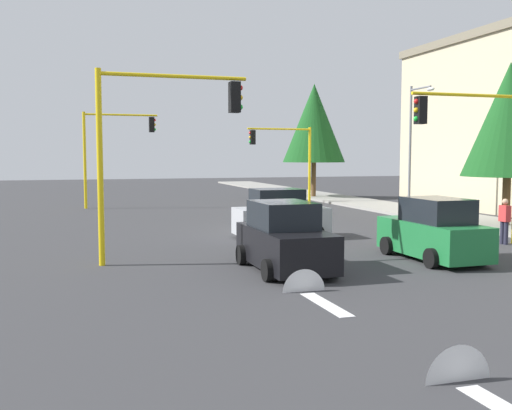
{
  "coord_description": "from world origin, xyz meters",
  "views": [
    {
      "loc": [
        24.13,
        -8.32,
        3.3
      ],
      "look_at": [
        0.29,
        -0.87,
        1.2
      ],
      "focal_mm": 41.51,
      "sensor_mm": 36.0,
      "label": 1
    }
  ],
  "objects_px": {
    "traffic_signal_near_left": "(476,137)",
    "car_silver": "(280,216)",
    "traffic_signal_far_left": "(284,149)",
    "traffic_signal_near_right": "(160,128)",
    "tree_roadside_near": "(509,120)",
    "car_green": "(433,232)",
    "pedestrian_crossing": "(505,220)",
    "traffic_signal_far_right": "(114,141)",
    "tree_roadside_far": "(314,123)",
    "car_black": "(284,239)",
    "street_lamp_curbside": "(414,136)"
  },
  "relations": [
    {
      "from": "traffic_signal_near_left",
      "to": "pedestrian_crossing",
      "type": "height_order",
      "value": "traffic_signal_near_left"
    },
    {
      "from": "car_black",
      "to": "pedestrian_crossing",
      "type": "height_order",
      "value": "car_black"
    },
    {
      "from": "traffic_signal_near_left",
      "to": "car_silver",
      "type": "distance_m",
      "value": 7.9
    },
    {
      "from": "traffic_signal_near_right",
      "to": "car_green",
      "type": "height_order",
      "value": "traffic_signal_near_right"
    },
    {
      "from": "car_green",
      "to": "traffic_signal_far_left",
      "type": "bearing_deg",
      "value": 172.08
    },
    {
      "from": "traffic_signal_near_right",
      "to": "tree_roadside_near",
      "type": "bearing_deg",
      "value": 103.85
    },
    {
      "from": "car_silver",
      "to": "traffic_signal_far_right",
      "type": "bearing_deg",
      "value": -161.51
    },
    {
      "from": "traffic_signal_near_right",
      "to": "car_silver",
      "type": "bearing_deg",
      "value": 126.88
    },
    {
      "from": "traffic_signal_far_right",
      "to": "traffic_signal_near_left",
      "type": "bearing_deg",
      "value": 29.74
    },
    {
      "from": "traffic_signal_near_right",
      "to": "tree_roadside_near",
      "type": "xyz_separation_m",
      "value": [
        -4.0,
        16.22,
        0.76
      ]
    },
    {
      "from": "car_green",
      "to": "traffic_signal_near_left",
      "type": "bearing_deg",
      "value": 124.25
    },
    {
      "from": "traffic_signal_far_left",
      "to": "traffic_signal_far_right",
      "type": "height_order",
      "value": "traffic_signal_far_right"
    },
    {
      "from": "traffic_signal_far_right",
      "to": "tree_roadside_far",
      "type": "relative_size",
      "value": 0.68
    },
    {
      "from": "street_lamp_curbside",
      "to": "pedestrian_crossing",
      "type": "height_order",
      "value": "street_lamp_curbside"
    },
    {
      "from": "traffic_signal_far_left",
      "to": "traffic_signal_near_left",
      "type": "xyz_separation_m",
      "value": [
        20.0,
        0.06,
        0.24
      ]
    },
    {
      "from": "traffic_signal_far_left",
      "to": "traffic_signal_far_right",
      "type": "xyz_separation_m",
      "value": [
        -0.0,
        -11.37,
        0.49
      ]
    },
    {
      "from": "street_lamp_curbside",
      "to": "tree_roadside_far",
      "type": "relative_size",
      "value": 0.8
    },
    {
      "from": "traffic_signal_far_left",
      "to": "tree_roadside_near",
      "type": "bearing_deg",
      "value": 16.94
    },
    {
      "from": "traffic_signal_far_left",
      "to": "car_black",
      "type": "height_order",
      "value": "traffic_signal_far_left"
    },
    {
      "from": "traffic_signal_far_right",
      "to": "car_green",
      "type": "xyz_separation_m",
      "value": [
        22.14,
        8.29,
        -3.32
      ]
    },
    {
      "from": "tree_roadside_far",
      "to": "car_black",
      "type": "xyz_separation_m",
      "value": [
        26.34,
        -12.03,
        -4.84
      ]
    },
    {
      "from": "car_green",
      "to": "pedestrian_crossing",
      "type": "height_order",
      "value": "car_green"
    },
    {
      "from": "street_lamp_curbside",
      "to": "pedestrian_crossing",
      "type": "xyz_separation_m",
      "value": [
        9.67,
        -2.2,
        -3.44
      ]
    },
    {
      "from": "traffic_signal_far_left",
      "to": "traffic_signal_near_left",
      "type": "height_order",
      "value": "traffic_signal_near_left"
    },
    {
      "from": "traffic_signal_far_right",
      "to": "car_silver",
      "type": "bearing_deg",
      "value": 18.49
    },
    {
      "from": "traffic_signal_far_left",
      "to": "car_green",
      "type": "xyz_separation_m",
      "value": [
        22.14,
        -3.08,
        -2.83
      ]
    },
    {
      "from": "traffic_signal_far_left",
      "to": "traffic_signal_near_right",
      "type": "distance_m",
      "value": 23.0
    },
    {
      "from": "car_black",
      "to": "traffic_signal_far_right",
      "type": "bearing_deg",
      "value": -171.82
    },
    {
      "from": "tree_roadside_far",
      "to": "car_black",
      "type": "bearing_deg",
      "value": -24.55
    },
    {
      "from": "traffic_signal_far_left",
      "to": "car_silver",
      "type": "xyz_separation_m",
      "value": [
        16.0,
        -6.02,
        -2.83
      ]
    },
    {
      "from": "traffic_signal_far_left",
      "to": "street_lamp_curbside",
      "type": "bearing_deg",
      "value": 18.98
    },
    {
      "from": "traffic_signal_far_right",
      "to": "street_lamp_curbside",
      "type": "relative_size",
      "value": 0.85
    },
    {
      "from": "traffic_signal_far_left",
      "to": "car_silver",
      "type": "bearing_deg",
      "value": -20.61
    },
    {
      "from": "traffic_signal_far_left",
      "to": "street_lamp_curbside",
      "type": "height_order",
      "value": "street_lamp_curbside"
    },
    {
      "from": "tree_roadside_far",
      "to": "pedestrian_crossing",
      "type": "distance_m",
      "value": 24.67
    },
    {
      "from": "traffic_signal_far_right",
      "to": "car_silver",
      "type": "distance_m",
      "value": 17.19
    },
    {
      "from": "traffic_signal_far_left",
      "to": "car_black",
      "type": "bearing_deg",
      "value": -20.06
    },
    {
      "from": "traffic_signal_far_right",
      "to": "car_green",
      "type": "height_order",
      "value": "traffic_signal_far_right"
    },
    {
      "from": "traffic_signal_far_left",
      "to": "traffic_signal_far_right",
      "type": "bearing_deg",
      "value": -90.0
    },
    {
      "from": "traffic_signal_far_right",
      "to": "traffic_signal_near_right",
      "type": "relative_size",
      "value": 1.02
    },
    {
      "from": "traffic_signal_far_left",
      "to": "car_black",
      "type": "xyz_separation_m",
      "value": [
        22.34,
        -8.16,
        -2.83
      ]
    },
    {
      "from": "car_silver",
      "to": "car_black",
      "type": "height_order",
      "value": "same"
    },
    {
      "from": "tree_roadside_near",
      "to": "car_black",
      "type": "xyz_separation_m",
      "value": [
        6.34,
        -13.03,
        -3.99
      ]
    },
    {
      "from": "traffic_signal_far_left",
      "to": "car_green",
      "type": "relative_size",
      "value": 1.27
    },
    {
      "from": "tree_roadside_far",
      "to": "traffic_signal_far_right",
      "type": "bearing_deg",
      "value": -75.3
    },
    {
      "from": "traffic_signal_far_right",
      "to": "pedestrian_crossing",
      "type": "bearing_deg",
      "value": 32.42
    },
    {
      "from": "car_silver",
      "to": "pedestrian_crossing",
      "type": "bearing_deg",
      "value": 61.2
    },
    {
      "from": "pedestrian_crossing",
      "to": "car_silver",
      "type": "bearing_deg",
      "value": -118.8
    },
    {
      "from": "pedestrian_crossing",
      "to": "street_lamp_curbside",
      "type": "bearing_deg",
      "value": 167.2
    },
    {
      "from": "car_black",
      "to": "pedestrian_crossing",
      "type": "xyz_separation_m",
      "value": [
        -2.27,
        9.53,
        0.01
      ]
    }
  ]
}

